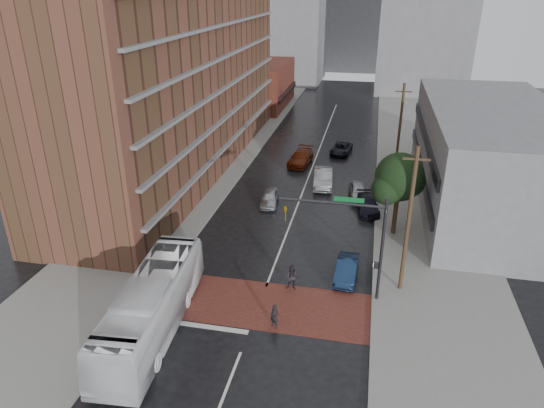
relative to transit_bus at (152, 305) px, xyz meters
The scene contains 22 objects.
ground 6.54m from the transit_bus, 29.35° to the left, with size 160.00×160.00×0.00m, color black.
crosswalk 6.78m from the transit_bus, 33.16° to the left, with size 14.00×5.00×0.02m, color brown.
sidewalk_west 28.77m from the transit_bus, 102.06° to the left, with size 9.00×90.00×0.15m, color gray.
sidewalk_east 32.88m from the transit_bus, 58.82° to the left, with size 9.00×90.00×0.15m, color gray.
apartment_block 30.94m from the transit_bus, 107.42° to the left, with size 10.00×44.00×28.00m, color brown.
storefront_west 57.49m from the transit_bus, 96.50° to the left, with size 8.00×16.00×7.00m, color maroon.
building_east 32.02m from the transit_bus, 46.39° to the left, with size 11.00×26.00×9.00m, color gray.
distant_tower_center 98.79m from the transit_bus, 86.79° to the left, with size 12.00×10.00×24.00m, color gray.
street_tree 20.85m from the transit_bus, 47.18° to the left, with size 4.20×4.10×6.90m.
signal_mast 13.01m from the transit_bus, 26.24° to the left, with size 6.50×0.30×7.20m.
utility_pole_near 16.33m from the transit_bus, 26.38° to the left, with size 1.60×0.26×10.00m.
utility_pole_far 30.83m from the transit_bus, 62.17° to the left, with size 1.60×0.26×10.00m.
transit_bus is the anchor object (origin of this frame).
pedestrian_a 7.14m from the transit_bus, 12.99° to the left, with size 0.57×0.38×1.57m, color black.
pedestrian_b 9.28m from the transit_bus, 38.24° to the left, with size 0.87×0.68×1.78m, color #272126.
car_travel_a 19.02m from the transit_bus, 81.16° to the left, with size 1.53×3.80×1.30m, color #AFB3B7.
car_travel_b 25.35m from the transit_bus, 73.38° to the left, with size 1.80×5.17×1.70m, color #ADB1B5.
car_travel_c 30.54m from the transit_bus, 82.37° to the left, with size 2.13×5.24×1.52m, color maroon.
suv_travel 35.87m from the transit_bus, 76.69° to the left, with size 2.08×4.52×1.26m, color black.
car_parked_near 13.32m from the transit_bus, 36.31° to the left, with size 1.40×4.03×1.33m, color #132542.
car_parked_mid 22.47m from the transit_bus, 58.28° to the left, with size 1.79×4.41×1.28m, color black.
car_parked_far 24.62m from the transit_bus, 63.88° to the left, with size 1.57×3.89×1.33m, color #A6AAAE.
Camera 1 is at (6.00, -24.19, 18.62)m, focal length 32.00 mm.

